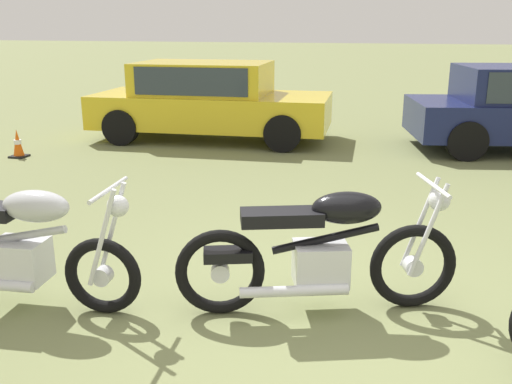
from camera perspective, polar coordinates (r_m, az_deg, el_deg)
ground_plane at (r=4.35m, az=6.38°, el=-12.91°), size 120.00×120.00×0.00m
motorcycle_silver at (r=4.73m, az=-22.46°, el=-5.19°), size 1.97×0.64×1.02m
motorcycle_black at (r=4.34m, az=6.53°, el=-5.89°), size 2.06×0.95×1.02m
car_yellow at (r=10.86m, az=-4.76°, el=9.42°), size 4.42×2.05×1.43m
traffic_cone at (r=10.18m, az=-22.58°, el=4.37°), size 0.25×0.25×0.46m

